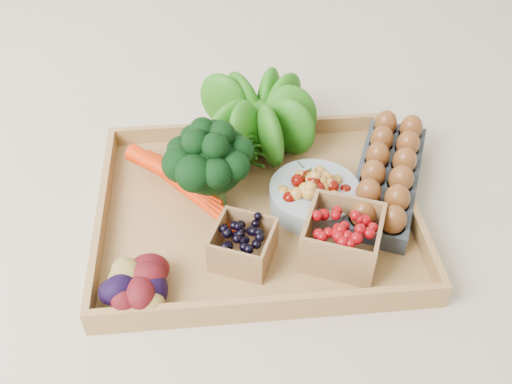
{
  "coord_description": "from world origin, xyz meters",
  "views": [
    {
      "loc": [
        -0.07,
        -0.72,
        0.74
      ],
      "look_at": [
        0.0,
        0.0,
        0.06
      ],
      "focal_mm": 40.0,
      "sensor_mm": 36.0,
      "label": 1
    }
  ],
  "objects": [
    {
      "name": "punnet_raspberry",
      "position": [
        0.13,
        -0.11,
        0.06
      ],
      "size": [
        0.15,
        0.15,
        0.08
      ],
      "primitive_type": "cube",
      "rotation": [
        0.0,
        0.0,
        -0.39
      ],
      "color": "maroon",
      "rests_on": "tray"
    },
    {
      "name": "punnet_blackberry",
      "position": [
        -0.03,
        -0.11,
        0.05
      ],
      "size": [
        0.12,
        0.12,
        0.06
      ],
      "primitive_type": "cube",
      "rotation": [
        0.0,
        0.0,
        -0.4
      ],
      "color": "black",
      "rests_on": "tray"
    },
    {
      "name": "lettuce",
      "position": [
        0.02,
        0.19,
        0.09
      ],
      "size": [
        0.16,
        0.16,
        0.16
      ],
      "primitive_type": "sphere",
      "color": "#14580D",
      "rests_on": "tray"
    },
    {
      "name": "broccoli",
      "position": [
        -0.08,
        0.03,
        0.08
      ],
      "size": [
        0.16,
        0.16,
        0.12
      ],
      "primitive_type": null,
      "color": "black",
      "rests_on": "tray"
    },
    {
      "name": "egg_carton",
      "position": [
        0.25,
        0.04,
        0.03
      ],
      "size": [
        0.22,
        0.33,
        0.04
      ],
      "primitive_type": "cube",
      "rotation": [
        0.0,
        0.0,
        -0.4
      ],
      "color": "#394049",
      "rests_on": "tray"
    },
    {
      "name": "tray",
      "position": [
        0.0,
        0.0,
        0.01
      ],
      "size": [
        0.55,
        0.45,
        0.01
      ],
      "primitive_type": "cube",
      "color": "#AF8249",
      "rests_on": "ground"
    },
    {
      "name": "carrots",
      "position": [
        -0.12,
        0.05,
        0.04
      ],
      "size": [
        0.23,
        0.16,
        0.05
      ],
      "primitive_type": null,
      "color": "red",
      "rests_on": "tray"
    },
    {
      "name": "ground",
      "position": [
        0.0,
        0.0,
        0.0
      ],
      "size": [
        4.0,
        4.0,
        0.0
      ],
      "primitive_type": "plane",
      "color": "beige",
      "rests_on": "ground"
    },
    {
      "name": "potatoes",
      "position": [
        -0.2,
        -0.17,
        0.06
      ],
      "size": [
        0.15,
        0.15,
        0.08
      ],
      "primitive_type": null,
      "color": "#480B10",
      "rests_on": "tray"
    },
    {
      "name": "cherry_bowl",
      "position": [
        0.1,
        0.0,
        0.04
      ],
      "size": [
        0.16,
        0.16,
        0.04
      ],
      "primitive_type": "cylinder",
      "color": "#8C9EA5",
      "rests_on": "tray"
    }
  ]
}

